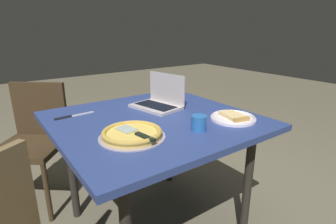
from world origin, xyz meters
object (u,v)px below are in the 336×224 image
at_px(laptop, 159,100).
at_px(table_knife, 71,116).
at_px(dining_table, 154,130).
at_px(pizza_tray, 132,134).
at_px(drink_cup, 199,123).
at_px(chair_far, 35,136).
at_px(pizza_plate, 233,117).

xyz_separation_m(laptop, table_knife, (0.14, 0.54, -0.04)).
bearing_deg(table_knife, dining_table, -127.63).
relative_size(pizza_tray, table_knife, 1.35).
xyz_separation_m(drink_cup, chair_far, (1.08, 0.63, -0.29)).
bearing_deg(pizza_tray, dining_table, -52.40).
xyz_separation_m(dining_table, laptop, (0.17, -0.15, 0.12)).
bearing_deg(pizza_plate, pizza_tray, 79.96).
xyz_separation_m(pizza_tray, drink_cup, (-0.11, -0.33, 0.02)).
height_order(dining_table, drink_cup, drink_cup).
relative_size(pizza_plate, pizza_tray, 0.80).
relative_size(dining_table, pizza_plate, 4.32).
bearing_deg(table_knife, laptop, -104.05).
height_order(dining_table, laptop, laptop).
xyz_separation_m(dining_table, table_knife, (0.30, 0.39, 0.08)).
xyz_separation_m(table_knife, chair_far, (0.48, 0.15, -0.25)).
bearing_deg(chair_far, dining_table, -145.33).
bearing_deg(drink_cup, table_knife, 38.70).
xyz_separation_m(dining_table, pizza_tray, (-0.19, 0.24, 0.10)).
relative_size(pizza_tray, chair_far, 0.36).
relative_size(table_knife, chair_far, 0.27).
bearing_deg(chair_far, pizza_tray, -162.84).
distance_m(table_knife, drink_cup, 0.77).
distance_m(laptop, drink_cup, 0.47).
distance_m(laptop, pizza_tray, 0.53).
xyz_separation_m(dining_table, drink_cup, (-0.30, -0.09, 0.12)).
distance_m(pizza_plate, chair_far, 1.43).
relative_size(laptop, pizza_plate, 1.36).
xyz_separation_m(dining_table, chair_far, (0.78, 0.54, -0.17)).
bearing_deg(laptop, pizza_tray, 132.02).
height_order(pizza_plate, table_knife, pizza_plate).
height_order(table_knife, drink_cup, drink_cup).
bearing_deg(laptop, table_knife, 75.95).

